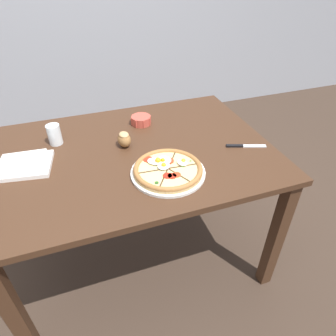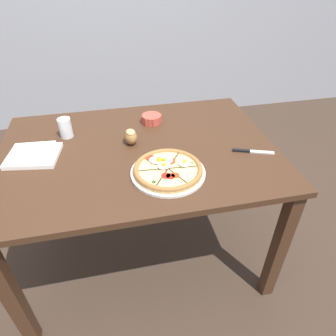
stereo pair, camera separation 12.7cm
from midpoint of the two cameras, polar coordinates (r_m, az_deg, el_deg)
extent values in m
plane|color=#3D2D23|center=(1.97, -6.98, -15.54)|extent=(12.00, 12.00, 0.00)
cube|color=#422819|center=(1.46, -9.11, 2.70)|extent=(1.32, 0.94, 0.03)
cube|color=#422819|center=(1.48, -29.40, -23.52)|extent=(0.06, 0.06, 0.73)
cube|color=#422819|center=(1.62, 17.78, -12.50)|extent=(0.06, 0.06, 0.73)
cube|color=#422819|center=(2.05, -27.44, -3.33)|extent=(0.06, 0.06, 0.73)
cube|color=#422819|center=(2.16, 5.52, 3.23)|extent=(0.06, 0.06, 0.73)
cylinder|color=white|center=(1.28, -2.83, -0.96)|extent=(0.32, 0.32, 0.01)
cylinder|color=tan|center=(1.28, -2.84, -0.54)|extent=(0.30, 0.30, 0.01)
cylinder|color=#E0CC84|center=(1.27, -2.85, -0.27)|extent=(0.26, 0.26, 0.00)
torus|color=#A36B38|center=(1.27, -2.86, -0.24)|extent=(0.30, 0.30, 0.02)
cube|color=#472D19|center=(1.32, -2.02, 1.44)|extent=(0.08, 0.11, 0.00)
cube|color=#472D19|center=(1.31, -4.79, 1.01)|extent=(0.06, 0.12, 0.00)
cube|color=#472D19|center=(1.26, -5.74, -0.66)|extent=(0.13, 0.01, 0.00)
cube|color=#472D19|center=(1.22, -3.77, -1.97)|extent=(0.08, 0.11, 0.00)
cube|color=#472D19|center=(1.23, -0.80, -1.48)|extent=(0.06, 0.12, 0.00)
cube|color=#472D19|center=(1.28, -0.02, 0.26)|extent=(0.13, 0.01, 0.00)
cylinder|color=red|center=(1.23, -3.05, -1.60)|extent=(0.04, 0.04, 0.00)
cylinder|color=red|center=(1.33, -6.53, 1.55)|extent=(0.05, 0.05, 0.00)
cylinder|color=red|center=(1.31, -2.62, 1.25)|extent=(0.05, 0.05, 0.00)
cylinder|color=red|center=(1.29, -3.29, 0.66)|extent=(0.04, 0.04, 0.00)
cylinder|color=red|center=(1.23, -2.17, -1.65)|extent=(0.04, 0.04, 0.00)
cylinder|color=red|center=(1.23, -1.27, -1.41)|extent=(0.03, 0.03, 0.00)
ellipsoid|color=white|center=(1.31, -3.50, 1.46)|extent=(0.07, 0.08, 0.01)
sphere|color=orange|center=(1.30, -3.80, 1.39)|extent=(0.02, 0.02, 0.02)
ellipsoid|color=white|center=(1.27, -3.65, 0.30)|extent=(0.08, 0.08, 0.01)
sphere|color=#F4AD1E|center=(1.27, -3.69, 0.47)|extent=(0.02, 0.02, 0.02)
ellipsoid|color=white|center=(1.29, -0.08, 0.93)|extent=(0.05, 0.06, 0.01)
sphere|color=#F4AD1E|center=(1.29, 0.14, 1.31)|extent=(0.02, 0.02, 0.02)
ellipsoid|color=white|center=(1.31, -5.24, 1.21)|extent=(0.09, 0.08, 0.01)
sphere|color=#F4AD1E|center=(1.30, -4.73, 1.35)|extent=(0.03, 0.03, 0.03)
cylinder|color=#386B23|center=(1.30, -3.09, 0.78)|extent=(0.01, 0.01, 0.00)
cylinder|color=#2D5B1E|center=(1.20, -5.22, -2.92)|extent=(0.02, 0.02, 0.00)
cylinder|color=#477A2D|center=(1.31, 1.56, 1.28)|extent=(0.01, 0.01, 0.00)
cylinder|color=#477A2D|center=(1.28, -0.04, 0.35)|extent=(0.02, 0.02, 0.00)
cylinder|color=#C64C3D|center=(1.66, -7.36, 8.97)|extent=(0.10, 0.10, 0.05)
cylinder|color=#AD1423|center=(1.66, -7.38, 9.14)|extent=(0.08, 0.08, 0.02)
cylinder|color=#C64C3D|center=(1.67, -5.60, 9.28)|extent=(0.01, 0.01, 0.04)
cylinder|color=#C64C3D|center=(1.70, -6.43, 9.72)|extent=(0.01, 0.01, 0.04)
cylinder|color=#C64C3D|center=(1.71, -7.77, 9.73)|extent=(0.01, 0.01, 0.04)
cylinder|color=#C64C3D|center=(1.69, -8.89, 9.29)|extent=(0.01, 0.01, 0.04)
cylinder|color=#C64C3D|center=(1.66, -9.14, 8.65)|extent=(0.01, 0.01, 0.04)
cylinder|color=#C64C3D|center=(1.63, -8.34, 8.18)|extent=(0.01, 0.01, 0.04)
cylinder|color=#C64C3D|center=(1.62, -6.93, 8.17)|extent=(0.01, 0.01, 0.04)
cylinder|color=#C64C3D|center=(1.64, -5.79, 8.63)|extent=(0.01, 0.01, 0.04)
cube|color=white|center=(1.49, -27.87, 0.30)|extent=(0.25, 0.22, 0.02)
cube|color=white|center=(1.48, -28.07, 0.87)|extent=(0.20, 0.17, 0.02)
ellipsoid|color=olive|center=(1.47, -10.79, 5.22)|extent=(0.07, 0.09, 0.07)
ellipsoid|color=tan|center=(1.46, -10.91, 6.18)|extent=(0.05, 0.06, 0.02)
cube|color=silver|center=(1.50, 13.85, 4.00)|extent=(0.11, 0.06, 0.01)
cube|color=black|center=(1.48, 10.19, 4.10)|extent=(0.08, 0.04, 0.01)
cylinder|color=white|center=(1.59, -23.01, 5.81)|extent=(0.06, 0.06, 0.10)
cylinder|color=silver|center=(1.59, -22.84, 5.20)|extent=(0.06, 0.06, 0.06)
camera|label=1|loc=(0.06, -92.86, -2.13)|focal=32.00mm
camera|label=2|loc=(0.06, 87.14, 2.13)|focal=32.00mm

